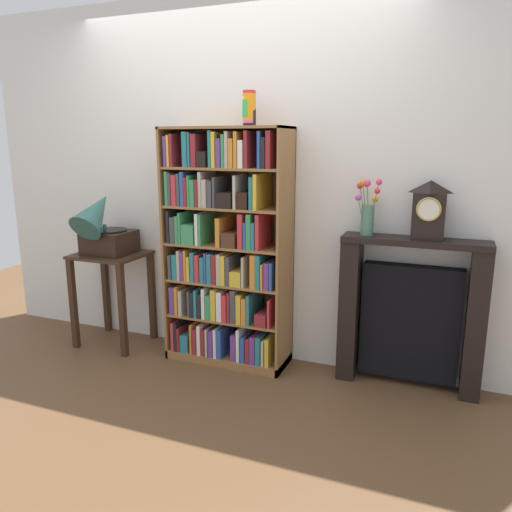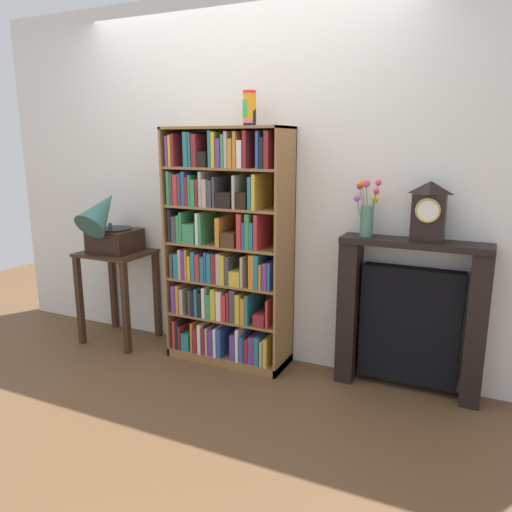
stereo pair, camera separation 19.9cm
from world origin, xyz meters
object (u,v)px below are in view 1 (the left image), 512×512
at_px(flower_vase, 368,211).
at_px(side_table_left, 112,278).
at_px(bookshelf, 224,256).
at_px(gramophone, 103,227).
at_px(cup_stack, 249,108).
at_px(fireplace_mantel, 410,314).
at_px(mantel_clock, 429,210).

bearing_deg(flower_vase, side_table_left, -176.38).
distance_m(bookshelf, gramophone, 0.98).
distance_m(cup_stack, side_table_left, 1.71).
distance_m(bookshelf, flower_vase, 1.05).
bearing_deg(fireplace_mantel, bookshelf, -175.88).
height_order(bookshelf, cup_stack, cup_stack).
bearing_deg(cup_stack, flower_vase, 4.99).
height_order(cup_stack, flower_vase, cup_stack).
height_order(bookshelf, side_table_left, bookshelf).
bearing_deg(side_table_left, mantel_clock, 2.94).
bearing_deg(mantel_clock, fireplace_mantel, 164.33).
distance_m(side_table_left, fireplace_mantel, 2.26).
height_order(side_table_left, flower_vase, flower_vase).
relative_size(bookshelf, side_table_left, 2.28).
bearing_deg(bookshelf, side_table_left, -177.34).
distance_m(gramophone, fireplace_mantel, 2.31).
bearing_deg(side_table_left, gramophone, -90.00).
relative_size(cup_stack, side_table_left, 0.31).
height_order(cup_stack, fireplace_mantel, cup_stack).
xyz_separation_m(cup_stack, gramophone, (-1.16, -0.12, -0.84)).
bearing_deg(cup_stack, side_table_left, -177.32).
distance_m(gramophone, mantel_clock, 2.34).
height_order(fireplace_mantel, flower_vase, flower_vase).
xyz_separation_m(side_table_left, gramophone, (-0.00, -0.07, 0.42)).
height_order(cup_stack, mantel_clock, cup_stack).
xyz_separation_m(cup_stack, side_table_left, (-1.16, -0.05, -1.26)).
xyz_separation_m(side_table_left, fireplace_mantel, (2.25, 0.14, -0.05)).
bearing_deg(mantel_clock, gramophone, -175.38).
bearing_deg(bookshelf, flower_vase, 4.56).
bearing_deg(gramophone, bookshelf, 6.70).
bearing_deg(bookshelf, mantel_clock, 3.14).
xyz_separation_m(side_table_left, flower_vase, (1.95, 0.12, 0.61)).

